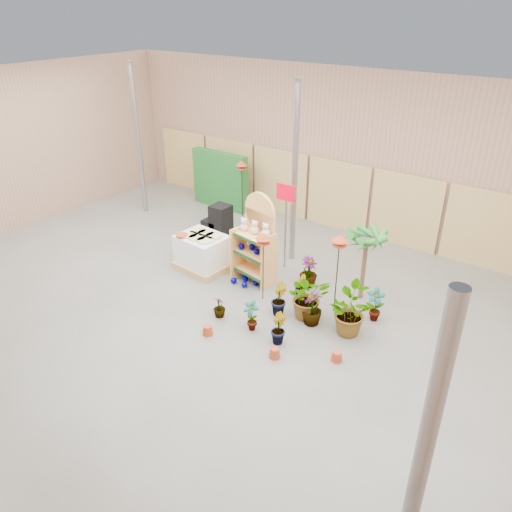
# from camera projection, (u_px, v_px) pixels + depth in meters

# --- Properties ---
(room) EXTENTS (15.20, 12.10, 4.70)m
(room) POSITION_uv_depth(u_px,v_px,m) (227.00, 210.00, 10.17)
(room) COLOR #5C5B54
(room) RESTS_ON ground
(display_shelf) EXTENTS (1.00, 0.72, 2.19)m
(display_shelf) POSITION_uv_depth(u_px,v_px,m) (257.00, 242.00, 11.63)
(display_shelf) COLOR #E2A153
(display_shelf) RESTS_ON ground
(teddy_bears) EXTENTS (0.81, 0.20, 0.34)m
(teddy_bears) POSITION_uv_depth(u_px,v_px,m) (256.00, 229.00, 11.37)
(teddy_bears) COLOR white
(teddy_bears) RESTS_ON display_shelf
(gazing_balls_shelf) EXTENTS (0.81, 0.28, 0.15)m
(gazing_balls_shelf) POSITION_uv_depth(u_px,v_px,m) (254.00, 249.00, 11.61)
(gazing_balls_shelf) COLOR #01007E
(gazing_balls_shelf) RESTS_ON display_shelf
(gazing_balls_floor) EXTENTS (0.63, 0.39, 0.15)m
(gazing_balls_floor) POSITION_uv_depth(u_px,v_px,m) (245.00, 282.00, 11.83)
(gazing_balls_floor) COLOR #01007E
(gazing_balls_floor) RESTS_ON ground
(pallet_stack) EXTENTS (1.32, 1.13, 0.93)m
(pallet_stack) POSITION_uv_depth(u_px,v_px,m) (202.00, 252.00, 12.38)
(pallet_stack) COLOR tan
(pallet_stack) RESTS_ON ground
(charcoal_planters) EXTENTS (0.80, 0.50, 1.00)m
(charcoal_planters) POSITION_uv_depth(u_px,v_px,m) (218.00, 224.00, 13.96)
(charcoal_planters) COLOR black
(charcoal_planters) RESTS_ON ground
(trellis_stock) EXTENTS (2.00, 0.30, 1.80)m
(trellis_stock) POSITION_uv_depth(u_px,v_px,m) (220.00, 180.00, 15.83)
(trellis_stock) COLOR #1D6324
(trellis_stock) RESTS_ON ground
(offer_sign) EXTENTS (0.50, 0.08, 2.20)m
(offer_sign) POSITION_uv_depth(u_px,v_px,m) (286.00, 209.00, 11.90)
(offer_sign) COLOR gray
(offer_sign) RESTS_ON ground
(bird_table_front) EXTENTS (0.34, 0.34, 1.64)m
(bird_table_front) POSITION_uv_depth(u_px,v_px,m) (263.00, 238.00, 10.61)
(bird_table_front) COLOR black
(bird_table_front) RESTS_ON ground
(bird_table_right) EXTENTS (0.34, 0.34, 1.84)m
(bird_table_right) POSITION_uv_depth(u_px,v_px,m) (340.00, 241.00, 10.07)
(bird_table_right) COLOR black
(bird_table_right) RESTS_ON ground
(bird_table_back) EXTENTS (0.34, 0.34, 1.85)m
(bird_table_back) POSITION_uv_depth(u_px,v_px,m) (242.00, 165.00, 14.54)
(bird_table_back) COLOR black
(bird_table_back) RESTS_ON ground
(palm) EXTENTS (0.70, 0.70, 1.77)m
(palm) POSITION_uv_depth(u_px,v_px,m) (367.00, 237.00, 10.65)
(palm) COLOR brown
(palm) RESTS_ON ground
(potted_plant_1) EXTENTS (0.49, 0.51, 0.72)m
(potted_plant_1) POSITION_uv_depth(u_px,v_px,m) (278.00, 299.00, 10.62)
(potted_plant_1) COLOR #267528
(potted_plant_1) RESTS_ON ground
(potted_plant_2) EXTENTS (1.18, 1.18, 0.99)m
(potted_plant_2) POSITION_uv_depth(u_px,v_px,m) (308.00, 297.00, 10.46)
(potted_plant_2) COLOR #267528
(potted_plant_2) RESTS_ON ground
(potted_plant_3) EXTENTS (0.50, 0.50, 0.76)m
(potted_plant_3) POSITION_uv_depth(u_px,v_px,m) (312.00, 308.00, 10.28)
(potted_plant_3) COLOR #267528
(potted_plant_3) RESTS_ON ground
(potted_plant_4) EXTENTS (0.48, 0.41, 0.76)m
(potted_plant_4) POSITION_uv_depth(u_px,v_px,m) (375.00, 305.00, 10.39)
(potted_plant_4) COLOR #267528
(potted_plant_4) RESTS_ON ground
(potted_plant_5) EXTENTS (0.34, 0.37, 0.54)m
(potted_plant_5) POSITION_uv_depth(u_px,v_px,m) (301.00, 286.00, 11.29)
(potted_plant_5) COLOR #267528
(potted_plant_5) RESTS_ON ground
(potted_plant_7) EXTENTS (0.28, 0.28, 0.47)m
(potted_plant_7) POSITION_uv_depth(u_px,v_px,m) (219.00, 307.00, 10.58)
(potted_plant_7) COLOR #267528
(potted_plant_7) RESTS_ON ground
(potted_plant_8) EXTENTS (0.36, 0.25, 0.67)m
(potted_plant_8) POSITION_uv_depth(u_px,v_px,m) (251.00, 316.00, 10.11)
(potted_plant_8) COLOR #267528
(potted_plant_8) RESTS_ON ground
(potted_plant_9) EXTENTS (0.45, 0.45, 0.64)m
(potted_plant_9) POSITION_uv_depth(u_px,v_px,m) (278.00, 328.00, 9.75)
(potted_plant_9) COLOR #267528
(potted_plant_9) RESTS_ON ground
(potted_plant_10) EXTENTS (1.21, 1.19, 1.02)m
(potted_plant_10) POSITION_uv_depth(u_px,v_px,m) (348.00, 311.00, 9.95)
(potted_plant_10) COLOR #267528
(potted_plant_10) RESTS_ON ground
(potted_plant_11) EXTENTS (0.49, 0.49, 0.74)m
(potted_plant_11) POSITION_uv_depth(u_px,v_px,m) (308.00, 272.00, 11.64)
(potted_plant_11) COLOR #267528
(potted_plant_11) RESTS_ON ground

